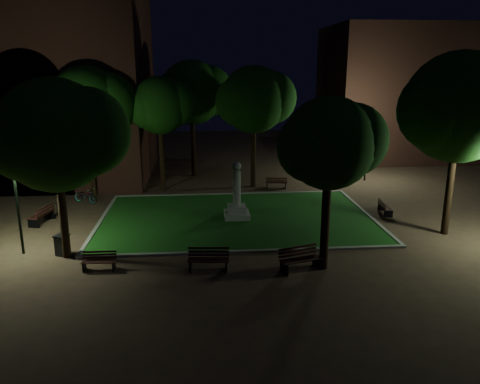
% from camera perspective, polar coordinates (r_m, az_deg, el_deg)
% --- Properties ---
extents(ground, '(80.00, 80.00, 0.00)m').
position_cam_1_polar(ground, '(24.79, -0.03, -4.70)').
color(ground, '#473023').
extents(lawn, '(15.00, 10.00, 0.08)m').
position_cam_1_polar(lawn, '(26.66, -0.39, -3.17)').
color(lawn, '#164812').
rests_on(lawn, ground).
extents(lawn_kerb, '(15.40, 10.40, 0.12)m').
position_cam_1_polar(lawn_kerb, '(26.66, -0.39, -3.13)').
color(lawn_kerb, slate).
rests_on(lawn_kerb, ground).
extents(monument, '(1.40, 1.40, 3.20)m').
position_cam_1_polar(monument, '(26.39, -0.40, -1.28)').
color(monument, gray).
rests_on(monument, lawn).
extents(building_main, '(20.00, 12.00, 15.00)m').
position_cam_1_polar(building_main, '(39.57, -26.04, 12.11)').
color(building_main, '#572B20').
rests_on(building_main, ground).
extents(building_far, '(16.00, 10.00, 12.00)m').
position_cam_1_polar(building_far, '(47.71, 20.29, 11.26)').
color(building_far, '#572B20').
rests_on(building_far, ground).
extents(tree_west, '(5.99, 4.89, 7.99)m').
position_cam_1_polar(tree_west, '(21.41, -21.36, 6.44)').
color(tree_west, black).
rests_on(tree_west, ground).
extents(tree_north_wl, '(4.73, 3.86, 7.80)m').
position_cam_1_polar(tree_north_wl, '(32.23, -9.60, 10.34)').
color(tree_north_wl, black).
rests_on(tree_north_wl, ground).
extents(tree_north_er, '(5.68, 4.64, 8.51)m').
position_cam_1_polar(tree_north_er, '(32.79, 1.87, 11.19)').
color(tree_north_er, black).
rests_on(tree_north_er, ground).
extents(tree_east, '(6.62, 5.40, 9.18)m').
position_cam_1_polar(tree_east, '(25.30, 25.40, 9.31)').
color(tree_east, black).
rests_on(tree_east, ground).
extents(tree_se, '(4.64, 3.79, 7.30)m').
position_cam_1_polar(tree_se, '(19.15, 11.08, 5.82)').
color(tree_se, black).
rests_on(tree_se, ground).
extents(tree_nw, '(6.04, 4.93, 8.48)m').
position_cam_1_polar(tree_nw, '(31.85, -17.99, 10.07)').
color(tree_nw, black).
rests_on(tree_nw, ground).
extents(tree_far_north, '(5.98, 4.89, 8.92)m').
position_cam_1_polar(tree_far_north, '(36.47, -5.73, 11.96)').
color(tree_far_north, black).
rests_on(tree_far_north, ground).
extents(lamppost_sw, '(1.18, 0.28, 4.04)m').
position_cam_1_polar(lamppost_sw, '(23.18, -25.63, -0.20)').
color(lamppost_sw, black).
rests_on(lamppost_sw, ground).
extents(lamppost_nw, '(1.18, 0.28, 4.01)m').
position_cam_1_polar(lamppost_nw, '(34.60, -21.53, 4.79)').
color(lamppost_nw, black).
rests_on(lamppost_nw, ground).
extents(lamppost_ne, '(1.18, 0.28, 4.73)m').
position_cam_1_polar(lamppost_ne, '(36.23, 15.27, 6.42)').
color(lamppost_ne, black).
rests_on(lamppost_ne, ground).
extents(bench_near_left, '(1.78, 0.74, 0.95)m').
position_cam_1_polar(bench_near_left, '(20.03, -3.86, -8.28)').
color(bench_near_left, black).
rests_on(bench_near_left, ground).
extents(bench_near_right, '(1.93, 1.16, 1.00)m').
position_cam_1_polar(bench_near_right, '(20.15, 7.34, -8.16)').
color(bench_near_right, black).
rests_on(bench_near_right, ground).
extents(bench_west_near, '(1.43, 0.52, 0.78)m').
position_cam_1_polar(bench_west_near, '(20.94, -16.80, -8.10)').
color(bench_west_near, black).
rests_on(bench_west_near, ground).
extents(bench_left_side, '(1.01, 1.90, 0.99)m').
position_cam_1_polar(bench_left_side, '(27.96, -22.97, -2.62)').
color(bench_left_side, black).
rests_on(bench_left_side, ground).
extents(bench_right_side, '(0.64, 1.50, 0.80)m').
position_cam_1_polar(bench_right_side, '(28.66, 17.19, -1.85)').
color(bench_right_side, black).
rests_on(bench_right_side, ground).
extents(bench_far_side, '(1.58, 0.78, 0.83)m').
position_cam_1_polar(bench_far_side, '(33.27, 4.45, 1.10)').
color(bench_far_side, black).
rests_on(bench_far_side, ground).
extents(trash_bin, '(0.74, 0.74, 0.96)m').
position_cam_1_polar(trash_bin, '(22.97, -20.84, -6.06)').
color(trash_bin, black).
rests_on(trash_bin, ground).
extents(bicycle, '(1.85, 1.41, 0.93)m').
position_cam_1_polar(bicycle, '(31.21, -18.30, -0.42)').
color(bicycle, black).
rests_on(bicycle, ground).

